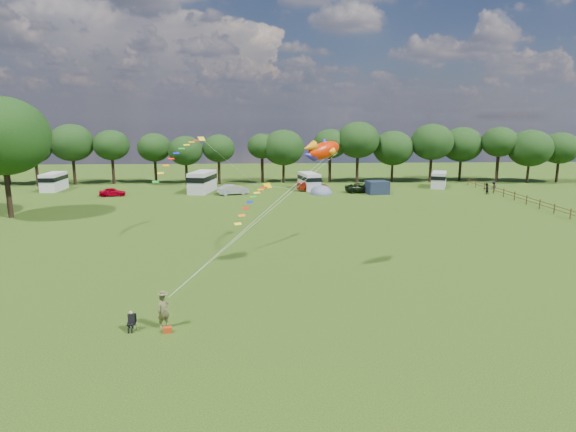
{
  "coord_description": "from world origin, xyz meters",
  "views": [
    {
      "loc": [
        -1.77,
        -26.16,
        11.09
      ],
      "look_at": [
        0.0,
        8.0,
        4.0
      ],
      "focal_mm": 30.0,
      "sensor_mm": 36.0,
      "label": 1
    }
  ],
  "objects_px": {
    "tent_orange": "(237,192)",
    "campervan_d": "(439,179)",
    "car_d": "(362,188)",
    "car_b": "(233,190)",
    "campervan_c": "(309,181)",
    "fish_kite": "(321,151)",
    "walker_a": "(486,189)",
    "big_tree": "(2,136)",
    "campervan_a": "(54,181)",
    "tent_greyblue": "(321,194)",
    "car_a": "(112,192)",
    "camp_chair": "(131,319)",
    "walker_b": "(494,187)",
    "car_c": "(313,186)",
    "kite_flyer": "(164,311)",
    "campervan_b": "(202,181)"
  },
  "relations": [
    {
      "from": "big_tree",
      "to": "car_d",
      "type": "distance_m",
      "value": 46.57
    },
    {
      "from": "car_a",
      "to": "camp_chair",
      "type": "distance_m",
      "value": 46.8
    },
    {
      "from": "car_c",
      "to": "fish_kite",
      "type": "bearing_deg",
      "value": 160.04
    },
    {
      "from": "car_d",
      "to": "camp_chair",
      "type": "bearing_deg",
      "value": 147.3
    },
    {
      "from": "campervan_d",
      "to": "tent_greyblue",
      "type": "xyz_separation_m",
      "value": [
        -19.53,
        -5.69,
        -1.3
      ]
    },
    {
      "from": "car_c",
      "to": "campervan_a",
      "type": "bearing_deg",
      "value": 71.95
    },
    {
      "from": "big_tree",
      "to": "car_d",
      "type": "xyz_separation_m",
      "value": [
        42.89,
        16.13,
        -8.34
      ]
    },
    {
      "from": "car_a",
      "to": "campervan_d",
      "type": "bearing_deg",
      "value": -94.67
    },
    {
      "from": "car_d",
      "to": "tent_orange",
      "type": "bearing_deg",
      "value": 79.9
    },
    {
      "from": "car_a",
      "to": "campervan_b",
      "type": "relative_size",
      "value": 0.54
    },
    {
      "from": "campervan_b",
      "to": "tent_orange",
      "type": "distance_m",
      "value": 5.47
    },
    {
      "from": "campervan_d",
      "to": "campervan_c",
      "type": "bearing_deg",
      "value": 116.56
    },
    {
      "from": "tent_orange",
      "to": "campervan_c",
      "type": "bearing_deg",
      "value": 11.92
    },
    {
      "from": "campervan_b",
      "to": "walker_b",
      "type": "distance_m",
      "value": 43.52
    },
    {
      "from": "tent_greyblue",
      "to": "camp_chair",
      "type": "relative_size",
      "value": 3.38
    },
    {
      "from": "tent_greyblue",
      "to": "walker_b",
      "type": "height_order",
      "value": "walker_b"
    },
    {
      "from": "car_c",
      "to": "tent_orange",
      "type": "height_order",
      "value": "car_c"
    },
    {
      "from": "car_d",
      "to": "campervan_b",
      "type": "xyz_separation_m",
      "value": [
        -23.76,
        1.46,
        0.97
      ]
    },
    {
      "from": "fish_kite",
      "to": "car_c",
      "type": "bearing_deg",
      "value": 51.27
    },
    {
      "from": "tent_orange",
      "to": "tent_greyblue",
      "type": "xyz_separation_m",
      "value": [
        12.36,
        -1.99,
        -0.0
      ]
    },
    {
      "from": "campervan_a",
      "to": "kite_flyer",
      "type": "relative_size",
      "value": 2.89
    },
    {
      "from": "car_b",
      "to": "tent_greyblue",
      "type": "xyz_separation_m",
      "value": [
        12.8,
        0.01,
        -0.71
      ]
    },
    {
      "from": "car_d",
      "to": "car_b",
      "type": "bearing_deg",
      "value": 85.99
    },
    {
      "from": "campervan_a",
      "to": "tent_greyblue",
      "type": "bearing_deg",
      "value": -98.55
    },
    {
      "from": "big_tree",
      "to": "tent_greyblue",
      "type": "distance_m",
      "value": 40.61
    },
    {
      "from": "car_b",
      "to": "kite_flyer",
      "type": "height_order",
      "value": "kite_flyer"
    },
    {
      "from": "tent_orange",
      "to": "campervan_d",
      "type": "bearing_deg",
      "value": 6.61
    },
    {
      "from": "car_a",
      "to": "tent_greyblue",
      "type": "distance_m",
      "value": 29.85
    },
    {
      "from": "car_a",
      "to": "car_b",
      "type": "distance_m",
      "value": 17.05
    },
    {
      "from": "fish_kite",
      "to": "kite_flyer",
      "type": "bearing_deg",
      "value": -170.29
    },
    {
      "from": "campervan_a",
      "to": "tent_orange",
      "type": "xyz_separation_m",
      "value": [
        28.06,
        -3.6,
        -1.42
      ]
    },
    {
      "from": "big_tree",
      "to": "fish_kite",
      "type": "distance_m",
      "value": 38.49
    },
    {
      "from": "campervan_a",
      "to": "fish_kite",
      "type": "bearing_deg",
      "value": -139.82
    },
    {
      "from": "car_c",
      "to": "camp_chair",
      "type": "height_order",
      "value": "car_c"
    },
    {
      "from": "campervan_c",
      "to": "kite_flyer",
      "type": "distance_m",
      "value": 50.68
    },
    {
      "from": "big_tree",
      "to": "campervan_c",
      "type": "bearing_deg",
      "value": 28.62
    },
    {
      "from": "walker_b",
      "to": "campervan_b",
      "type": "bearing_deg",
      "value": -37.63
    },
    {
      "from": "kite_flyer",
      "to": "walker_b",
      "type": "distance_m",
      "value": 60.11
    },
    {
      "from": "fish_kite",
      "to": "walker_b",
      "type": "xyz_separation_m",
      "value": [
        30.36,
        36.3,
        -7.98
      ]
    },
    {
      "from": "car_b",
      "to": "car_d",
      "type": "xyz_separation_m",
      "value": [
        19.02,
        1.19,
        -0.06
      ]
    },
    {
      "from": "big_tree",
      "to": "car_d",
      "type": "relative_size",
      "value": 2.67
    },
    {
      "from": "car_c",
      "to": "campervan_d",
      "type": "relative_size",
      "value": 0.89
    },
    {
      "from": "kite_flyer",
      "to": "car_b",
      "type": "bearing_deg",
      "value": 53.17
    },
    {
      "from": "campervan_b",
      "to": "fish_kite",
      "type": "distance_m",
      "value": 41.41
    },
    {
      "from": "car_c",
      "to": "tent_greyblue",
      "type": "xyz_separation_m",
      "value": [
        0.88,
        -3.33,
        -0.71
      ]
    },
    {
      "from": "campervan_b",
      "to": "campervan_c",
      "type": "relative_size",
      "value": 1.18
    },
    {
      "from": "campervan_a",
      "to": "tent_orange",
      "type": "height_order",
      "value": "campervan_a"
    },
    {
      "from": "fish_kite",
      "to": "walker_a",
      "type": "distance_m",
      "value": 45.31
    },
    {
      "from": "campervan_b",
      "to": "camp_chair",
      "type": "bearing_deg",
      "value": -165.99
    },
    {
      "from": "car_b",
      "to": "campervan_c",
      "type": "height_order",
      "value": "campervan_c"
    }
  ]
}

